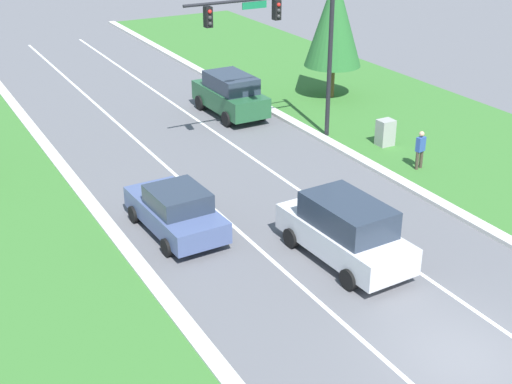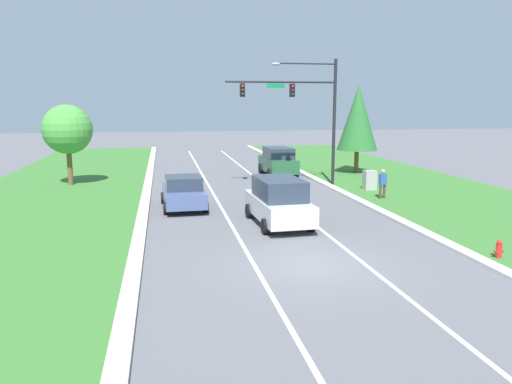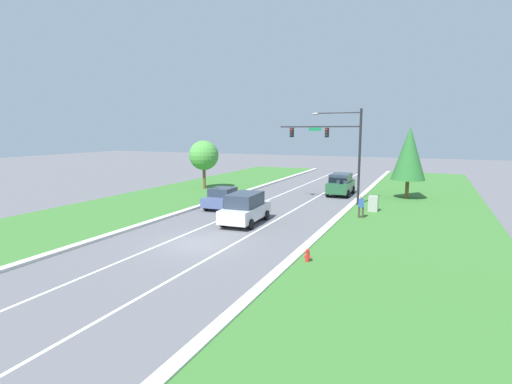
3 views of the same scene
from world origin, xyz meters
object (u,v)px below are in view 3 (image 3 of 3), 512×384
(slate_blue_sedan, at_px, (224,198))
(conifer_near_right_tree, at_px, (409,153))
(utility_cabinet, at_px, (373,204))
(forest_suv, at_px, (341,184))
(fire_hydrant, at_px, (307,256))
(pedestrian, at_px, (361,206))
(oak_near_left_tree, at_px, (204,155))
(silver_suv, at_px, (245,208))
(traffic_signal_mast, at_px, (336,142))

(slate_blue_sedan, relative_size, conifer_near_right_tree, 0.69)
(slate_blue_sedan, xyz_separation_m, utility_cabinet, (11.28, 3.04, -0.20))
(forest_suv, xyz_separation_m, fire_hydrant, (2.82, -20.77, -0.74))
(pedestrian, height_order, fire_hydrant, pedestrian)
(oak_near_left_tree, bearing_deg, pedestrian, -24.61)
(forest_suv, distance_m, silver_suv, 14.91)
(traffic_signal_mast, height_order, conifer_near_right_tree, traffic_signal_mast)
(forest_suv, relative_size, utility_cabinet, 3.86)
(traffic_signal_mast, bearing_deg, silver_suv, -111.92)
(fire_hydrant, bearing_deg, slate_blue_sedan, 133.84)
(slate_blue_sedan, relative_size, fire_hydrant, 6.48)
(forest_suv, bearing_deg, conifer_near_right_tree, -1.51)
(traffic_signal_mast, height_order, oak_near_left_tree, traffic_signal_mast)
(fire_hydrant, distance_m, conifer_near_right_tree, 21.30)
(conifer_near_right_tree, bearing_deg, utility_cabinet, -105.64)
(traffic_signal_mast, height_order, utility_cabinet, traffic_signal_mast)
(traffic_signal_mast, xyz_separation_m, forest_suv, (-0.51, 4.92, -4.18))
(traffic_signal_mast, xyz_separation_m, oak_near_left_tree, (-14.61, 2.96, -1.66))
(utility_cabinet, xyz_separation_m, oak_near_left_tree, (-18.10, 5.26, 2.97))
(pedestrian, bearing_deg, silver_suv, 22.23)
(fire_hydrant, bearing_deg, conifer_near_right_tree, 81.26)
(traffic_signal_mast, height_order, slate_blue_sedan, traffic_signal_mast)
(silver_suv, relative_size, conifer_near_right_tree, 0.76)
(traffic_signal_mast, bearing_deg, forest_suv, 95.95)
(forest_suv, height_order, silver_suv, forest_suv)
(traffic_signal_mast, xyz_separation_m, fire_hydrant, (2.31, -15.85, -4.91))
(slate_blue_sedan, relative_size, silver_suv, 0.92)
(utility_cabinet, distance_m, pedestrian, 2.87)
(slate_blue_sedan, xyz_separation_m, forest_suv, (7.27, 10.26, 0.26))
(pedestrian, height_order, oak_near_left_tree, oak_near_left_tree)
(fire_hydrant, bearing_deg, oak_near_left_tree, 131.96)
(silver_suv, bearing_deg, pedestrian, 30.18)
(traffic_signal_mast, height_order, fire_hydrant, traffic_signal_mast)
(silver_suv, relative_size, fire_hydrant, 7.07)
(utility_cabinet, xyz_separation_m, fire_hydrant, (-1.18, -13.55, -0.28))
(conifer_near_right_tree, bearing_deg, forest_suv, 179.39)
(forest_suv, relative_size, fire_hydrant, 6.86)
(traffic_signal_mast, distance_m, slate_blue_sedan, 10.43)
(conifer_near_right_tree, bearing_deg, silver_suv, -122.91)
(slate_blue_sedan, height_order, silver_suv, silver_suv)
(utility_cabinet, relative_size, fire_hydrant, 1.78)
(forest_suv, xyz_separation_m, silver_suv, (-3.35, -14.53, -0.04))
(slate_blue_sedan, xyz_separation_m, conifer_near_right_tree, (13.28, 10.20, 3.34))
(traffic_signal_mast, height_order, silver_suv, traffic_signal_mast)
(pedestrian, distance_m, conifer_near_right_tree, 10.77)
(slate_blue_sedan, relative_size, utility_cabinet, 3.64)
(silver_suv, xyz_separation_m, oak_near_left_tree, (-10.74, 12.57, 2.56))
(forest_suv, height_order, oak_near_left_tree, oak_near_left_tree)
(slate_blue_sedan, distance_m, pedestrian, 10.81)
(silver_suv, xyz_separation_m, fire_hydrant, (6.17, -6.25, -0.70))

